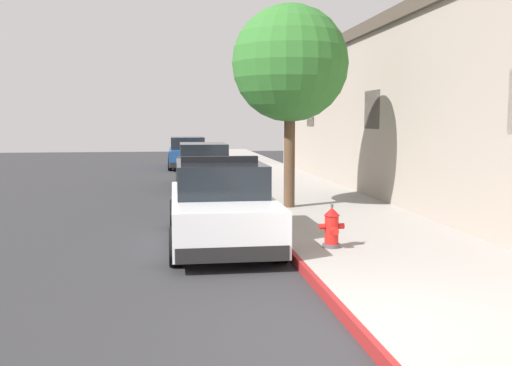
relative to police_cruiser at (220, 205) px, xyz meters
name	(u,v)px	position (x,y,z in m)	size (l,w,h in m)	color
ground_plane	(92,214)	(-3.05, 4.60, -0.84)	(32.82, 60.00, 0.20)	#2B2B2D
sidewalk_pavement	(312,203)	(2.95, 4.60, -0.66)	(3.65, 60.00, 0.17)	gray
curb_painted_edge	(246,204)	(1.08, 4.60, -0.66)	(0.08, 60.00, 0.17)	maroon
storefront_building	(482,112)	(8.15, 5.03, 1.88)	(7.00, 27.15, 5.23)	gray
police_cruiser	(220,205)	(0.00, 0.00, 0.00)	(1.94, 4.84, 1.68)	white
parked_car_silver_ahead	(203,166)	(0.19, 9.80, 0.00)	(1.94, 4.84, 1.56)	black
parked_car_dark_far	(187,153)	(-0.16, 18.54, 0.00)	(1.94, 4.84, 1.56)	navy
fire_hydrant	(332,227)	(1.82, -1.46, -0.23)	(0.44, 0.40, 0.76)	#4C4C51
street_tree	(290,64)	(2.04, 3.37, 3.03)	(2.92, 2.92, 5.08)	brown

